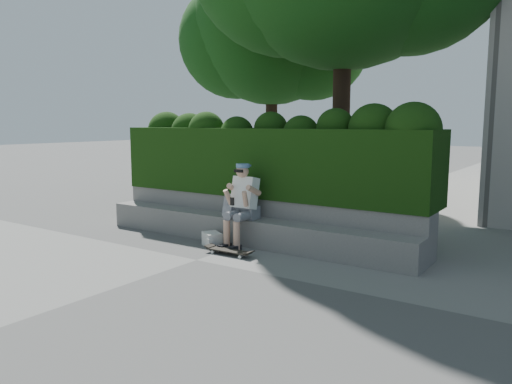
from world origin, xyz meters
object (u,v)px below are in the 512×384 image
Objects in this scene: person at (243,202)px; backpack_ground at (212,239)px; backpack_plaid at (232,206)px; skateboard at (229,251)px.

backpack_ground is at bearing -148.83° from person.
backpack_plaid is at bearing 97.36° from backpack_ground.
skateboard is 1.91× the size of backpack_plaid.
person is 3.47× the size of backpack_plaid.
person is at bearing -6.00° from backpack_plaid.
backpack_plaid is (-0.29, 0.08, -0.10)m from person.
person is 0.90m from skateboard.
person is 0.82m from backpack_ground.
backpack_plaid reaches higher than skateboard.
person is 0.32m from backpack_plaid.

